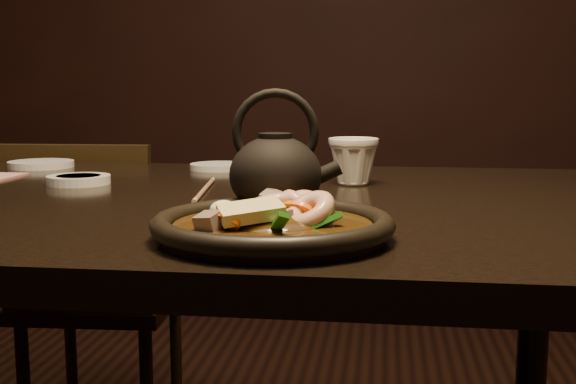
# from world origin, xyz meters

# --- Properties ---
(table) EXTENTS (1.60, 0.90, 0.75)m
(table) POSITION_xyz_m (0.00, 0.00, 0.67)
(table) COLOR black
(table) RESTS_ON floor
(chair) EXTENTS (0.39, 0.39, 0.79)m
(chair) POSITION_xyz_m (-0.28, 0.58, 0.43)
(chair) COLOR black
(chair) RESTS_ON floor
(plate) EXTENTS (0.27, 0.27, 0.03)m
(plate) POSITION_xyz_m (0.30, -0.30, 0.76)
(plate) COLOR black
(plate) RESTS_ON table
(stirfry) EXTENTS (0.15, 0.17, 0.06)m
(stirfry) POSITION_xyz_m (0.30, -0.29, 0.77)
(stirfry) COLOR #311F09
(stirfry) RESTS_ON plate
(soy_dish) EXTENTS (0.11, 0.11, 0.01)m
(soy_dish) POSITION_xyz_m (-0.09, 0.10, 0.76)
(soy_dish) COLOR silver
(soy_dish) RESTS_ON table
(saucer_left) EXTENTS (0.13, 0.13, 0.01)m
(saucer_left) POSITION_xyz_m (-0.28, 0.34, 0.76)
(saucer_left) COLOR silver
(saucer_left) RESTS_ON table
(saucer_right) EXTENTS (0.12, 0.12, 0.01)m
(saucer_right) POSITION_xyz_m (0.09, 0.35, 0.76)
(saucer_right) COLOR silver
(saucer_right) RESTS_ON table
(tea_cup) EXTENTS (0.11, 0.10, 0.09)m
(tea_cup) POSITION_xyz_m (0.37, 0.16, 0.79)
(tea_cup) COLOR silver
(tea_cup) RESTS_ON table
(chopsticks) EXTENTS (0.04, 0.25, 0.01)m
(chopsticks) POSITION_xyz_m (0.14, 0.04, 0.75)
(chopsticks) COLOR tan
(chopsticks) RESTS_ON table
(teapot) EXTENTS (0.14, 0.12, 0.16)m
(teapot) POSITION_xyz_m (0.29, -0.16, 0.81)
(teapot) COLOR black
(teapot) RESTS_ON table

